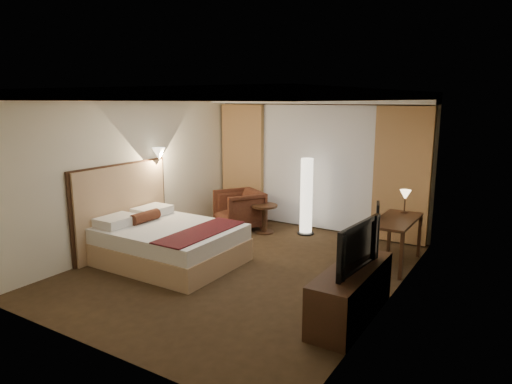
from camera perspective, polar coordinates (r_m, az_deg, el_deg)
The scene contains 21 objects.
floor at distance 7.20m, azimuth -1.70°, elevation -9.55°, with size 4.50×5.50×0.01m, color #302112.
ceiling at distance 6.72m, azimuth -1.84°, elevation 12.47°, with size 4.50×5.50×0.01m, color white.
back_wall at distance 9.22m, azimuth 7.73°, elevation 3.72°, with size 4.50×0.02×2.70m, color silver.
left_wall at distance 8.27m, azimuth -14.89°, elevation 2.54°, with size 0.02×5.50×2.70m, color silver.
right_wall at distance 5.92m, azimuth 16.72°, elevation -1.08°, with size 0.02×5.50×2.70m, color silver.
crown_molding at distance 6.72m, azimuth -1.84°, elevation 11.95°, with size 4.50×5.50×0.12m, color black, non-canonical shape.
soffit at distance 8.91m, azimuth 7.28°, elevation 11.53°, with size 4.50×0.50×0.20m, color white.
curtain_sheer at distance 9.16m, azimuth 7.50°, elevation 3.05°, with size 2.48×0.04×2.45m, color silver.
curtain_left_drape at distance 9.92m, azimuth -1.63°, elevation 3.80°, with size 1.00×0.14×2.45m, color tan.
curtain_right_drape at distance 8.56m, azimuth 17.76°, elevation 1.98°, with size 1.00×0.14×2.45m, color tan.
wall_sconce at distance 8.43m, azimuth -12.04°, elevation 4.69°, with size 0.24×0.24×0.24m, color white, non-canonical shape.
bed at distance 7.49m, azimuth -10.66°, elevation -6.42°, with size 2.10×1.64×0.62m, color white, non-canonical shape.
headboard at distance 8.10m, azimuth -16.34°, elevation -2.06°, with size 0.12×1.94×1.50m, color tan, non-canonical shape.
armchair at distance 9.23m, azimuth -2.10°, elevation -1.97°, with size 0.84×0.78×0.86m, color #451C14.
side_table at distance 8.97m, azimuth 1.06°, elevation -3.36°, with size 0.51×0.51×0.56m, color black, non-canonical shape.
floor_lamp at distance 8.83m, azimuth 6.32°, elevation -0.54°, with size 0.32×0.32×1.50m, color white, non-canonical shape.
desk at distance 7.58m, azimuth 16.97°, elevation -5.98°, with size 0.55×1.26×0.75m, color black, non-canonical shape.
desk_lamp at distance 7.89m, azimuth 18.11°, elevation -1.26°, with size 0.18×0.18×0.34m, color #FFD899, non-canonical shape.
office_chair at distance 7.62m, azimuth 13.48°, elevation -4.80°, with size 0.47×0.47×0.97m, color black, non-canonical shape.
dresser at distance 5.70m, azimuth 11.80°, elevation -12.29°, with size 0.50×1.63×0.63m, color black, non-canonical shape.
television at distance 5.49m, azimuth 11.78°, elevation -6.30°, with size 1.05×0.61×0.14m, color black.
Camera 1 is at (3.71, -5.60, 2.60)m, focal length 32.00 mm.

